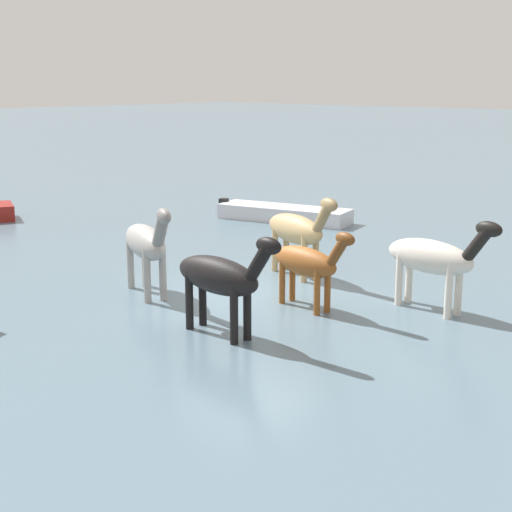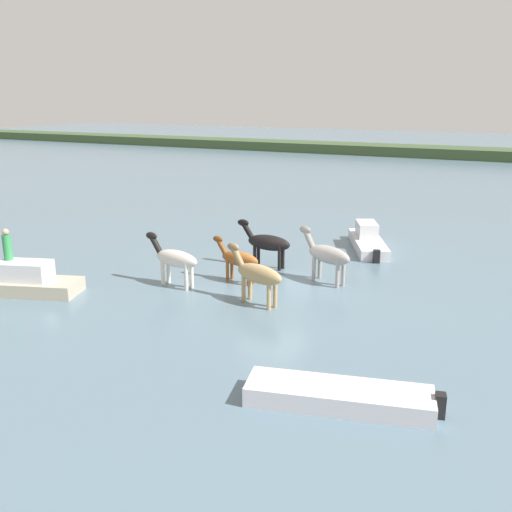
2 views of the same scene
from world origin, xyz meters
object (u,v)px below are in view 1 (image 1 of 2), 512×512
at_px(horse_dark_mare, 434,258).
at_px(horse_rear_stallion, 307,263).
at_px(horse_chestnut_trailing, 147,243).
at_px(boat_dinghy_port, 283,216).
at_px(horse_gray_outer, 297,230).
at_px(horse_dun_straggler, 221,277).

bearing_deg(horse_dark_mare, horse_rear_stallion, -134.63).
relative_size(horse_dark_mare, horse_rear_stallion, 1.15).
bearing_deg(horse_chestnut_trailing, horse_dark_mare, 53.90).
relative_size(horse_dark_mare, boat_dinghy_port, 0.55).
bearing_deg(horse_chestnut_trailing, horse_rear_stallion, 48.78).
bearing_deg(horse_gray_outer, horse_chestnut_trailing, -95.31).
height_order(horse_chestnut_trailing, boat_dinghy_port, horse_chestnut_trailing).
distance_m(horse_dark_mare, horse_chestnut_trailing, 5.91).
height_order(horse_chestnut_trailing, horse_dun_straggler, horse_chestnut_trailing).
relative_size(horse_dark_mare, horse_dun_straggler, 1.01).
distance_m(horse_gray_outer, boat_dinghy_port, 7.25).
xyz_separation_m(horse_dun_straggler, boat_dinghy_port, (6.56, -9.45, -0.92)).
distance_m(horse_gray_outer, horse_dark_mare, 3.74).
bearing_deg(horse_dun_straggler, boat_dinghy_port, 127.25).
bearing_deg(horse_dun_straggler, horse_dark_mare, 64.56).
bearing_deg(horse_rear_stallion, horse_chestnut_trailing, -145.01).
height_order(horse_dun_straggler, boat_dinghy_port, horse_dun_straggler).
bearing_deg(boat_dinghy_port, horse_chestnut_trailing, -81.94).
relative_size(horse_gray_outer, horse_chestnut_trailing, 0.99).
relative_size(horse_dun_straggler, horse_rear_stallion, 1.14).
bearing_deg(horse_gray_outer, horse_dun_straggler, -52.10).
bearing_deg(horse_rear_stallion, boat_dinghy_port, 141.92).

